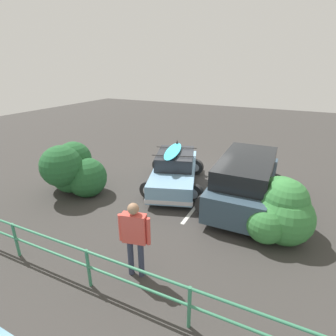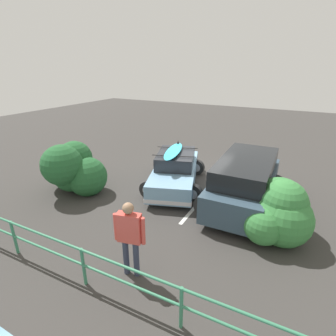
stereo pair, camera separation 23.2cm
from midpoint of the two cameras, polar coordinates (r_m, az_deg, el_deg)
ground_plane at (r=11.00m, az=5.30°, el=-2.85°), size 44.00×44.00×0.02m
parking_stripe at (r=10.12m, az=7.92°, el=-5.17°), size 0.12×4.86×0.00m
sedan_car at (r=10.36m, az=0.85°, el=-0.46°), size 3.02×4.40×1.61m
suv_car at (r=9.19m, az=15.74°, el=-2.61°), size 2.61×4.56×1.69m
person_bystander at (r=5.88m, az=-8.45°, el=-13.98°), size 0.71×0.32×1.85m
railing_fence at (r=6.12m, az=-18.20°, el=-18.81°), size 9.23×0.27×0.95m
bush_near_left at (r=10.31m, az=-20.72°, el=-0.30°), size 2.54×2.08×2.02m
bush_near_right at (r=7.90m, az=22.67°, el=-8.61°), size 1.71×2.18×1.81m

